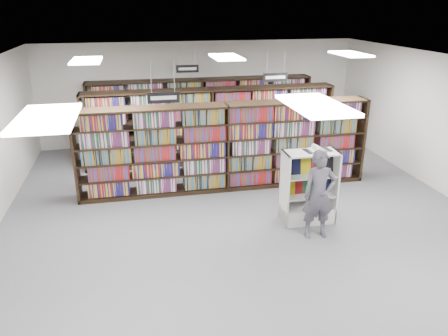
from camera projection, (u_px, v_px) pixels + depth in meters
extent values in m
plane|color=#4D4C51|center=(246.00, 225.00, 9.00)|extent=(12.00, 12.00, 0.00)
cube|color=silver|center=(250.00, 67.00, 7.86)|extent=(10.00, 12.00, 0.10)
cube|color=silver|center=(200.00, 93.00, 13.92)|extent=(10.00, 0.10, 3.20)
cube|color=black|center=(226.00, 147.00, 10.46)|extent=(7.00, 0.60, 2.10)
cube|color=maroon|center=(226.00, 147.00, 10.46)|extent=(6.88, 0.42, 1.98)
cube|color=black|center=(211.00, 126.00, 12.29)|extent=(7.00, 0.60, 2.10)
cube|color=maroon|center=(211.00, 126.00, 12.29)|extent=(6.88, 0.42, 1.98)
cube|color=black|center=(202.00, 112.00, 13.84)|extent=(7.00, 0.60, 2.10)
cube|color=maroon|center=(202.00, 112.00, 13.84)|extent=(6.88, 0.42, 1.98)
cylinder|color=#B2B2B7|center=(151.00, 78.00, 8.55)|extent=(0.01, 0.01, 0.58)
cylinder|color=#B2B2B7|center=(174.00, 77.00, 8.64)|extent=(0.01, 0.01, 0.58)
cube|color=black|center=(164.00, 98.00, 8.74)|extent=(0.65, 0.02, 0.22)
cube|color=white|center=(164.00, 98.00, 8.72)|extent=(0.52, 0.00, 0.08)
cylinder|color=#B2B2B7|center=(267.00, 62.00, 10.96)|extent=(0.01, 0.01, 0.58)
cylinder|color=#B2B2B7|center=(285.00, 61.00, 11.05)|extent=(0.01, 0.01, 0.58)
cube|color=black|center=(275.00, 77.00, 11.14)|extent=(0.65, 0.02, 0.22)
cube|color=white|center=(275.00, 77.00, 11.13)|extent=(0.52, 0.00, 0.08)
cylinder|color=#B2B2B7|center=(179.00, 55.00, 12.40)|extent=(0.01, 0.01, 0.58)
cylinder|color=#B2B2B7|center=(195.00, 54.00, 12.49)|extent=(0.01, 0.01, 0.58)
cube|color=black|center=(187.00, 69.00, 12.59)|extent=(0.65, 0.02, 0.22)
cube|color=white|center=(188.00, 69.00, 12.58)|extent=(0.52, 0.00, 0.08)
cube|color=white|center=(46.00, 118.00, 4.56)|extent=(0.60, 1.20, 0.04)
cube|color=white|center=(316.00, 105.00, 5.13)|extent=(0.60, 1.20, 0.04)
cube|color=white|center=(86.00, 60.00, 9.13)|extent=(0.60, 1.20, 0.04)
cube|color=white|center=(226.00, 57.00, 9.71)|extent=(0.60, 1.20, 0.04)
cube|color=white|center=(350.00, 54.00, 10.29)|extent=(0.60, 1.20, 0.04)
cube|color=silver|center=(307.00, 213.00, 9.13)|extent=(1.10, 0.56, 0.33)
cube|color=silver|center=(284.00, 189.00, 8.83)|extent=(0.05, 0.54, 1.52)
cube|color=silver|center=(333.00, 185.00, 9.01)|extent=(0.05, 0.54, 1.52)
cube|color=silver|center=(304.00, 182.00, 9.16)|extent=(1.09, 0.05, 1.52)
cube|color=silver|center=(311.00, 152.00, 8.66)|extent=(1.10, 0.56, 0.03)
cube|color=silver|center=(308.00, 194.00, 8.98)|extent=(1.02, 0.52, 0.02)
cube|color=silver|center=(310.00, 175.00, 8.82)|extent=(1.02, 0.52, 0.02)
cube|color=black|center=(289.00, 167.00, 8.73)|extent=(0.22, 0.08, 0.33)
cube|color=#131636|center=(297.00, 167.00, 8.76)|extent=(0.22, 0.08, 0.33)
cube|color=gold|center=(305.00, 166.00, 8.79)|extent=(0.22, 0.08, 0.33)
cube|color=maroon|center=(313.00, 165.00, 8.82)|extent=(0.22, 0.08, 0.33)
cube|color=#1A4928|center=(321.00, 165.00, 8.85)|extent=(0.22, 0.08, 0.33)
cube|color=black|center=(329.00, 164.00, 8.88)|extent=(0.22, 0.08, 0.33)
cube|color=gold|center=(289.00, 187.00, 8.89)|extent=(0.24, 0.07, 0.31)
cube|color=maroon|center=(299.00, 187.00, 8.93)|extent=(0.24, 0.07, 0.31)
cube|color=#1A4928|center=(308.00, 186.00, 8.97)|extent=(0.24, 0.07, 0.31)
cube|color=black|center=(317.00, 185.00, 9.00)|extent=(0.24, 0.07, 0.31)
cube|color=#131636|center=(326.00, 185.00, 9.04)|extent=(0.24, 0.07, 0.31)
cube|color=black|center=(317.00, 150.00, 8.73)|extent=(0.56, 0.37, 0.01)
cube|color=white|center=(312.00, 150.00, 8.70)|extent=(0.27, 0.31, 0.05)
cube|color=white|center=(323.00, 149.00, 8.75)|extent=(0.26, 0.31, 0.06)
cylinder|color=white|center=(317.00, 148.00, 8.71)|extent=(0.13, 0.28, 0.10)
imported|color=#48444D|center=(319.00, 195.00, 8.28)|extent=(0.66, 0.45, 1.75)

